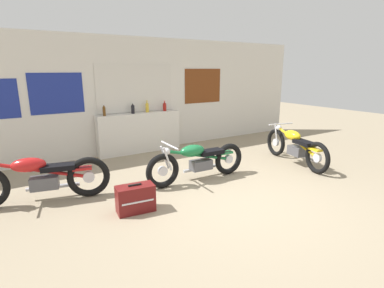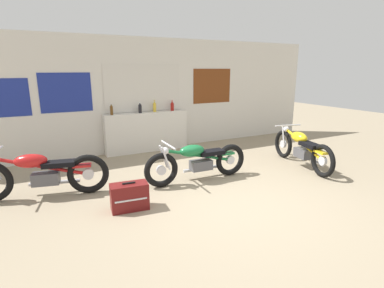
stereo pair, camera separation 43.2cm
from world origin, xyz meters
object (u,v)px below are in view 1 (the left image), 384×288
bottle_right_center (165,106)px  motorcycle_red (39,178)px  bottle_center (147,107)px  motorcycle_yellow (295,146)px  motorcycle_green (198,161)px  bottle_leftmost (104,111)px  hard_case_darkred (135,199)px  bottle_left_center (133,109)px

bottle_right_center → motorcycle_red: 3.78m
bottle_center → motorcycle_yellow: 3.63m
bottle_center → motorcycle_green: 2.57m
bottle_leftmost → motorcycle_red: 2.61m
bottle_leftmost → hard_case_darkred: bearing=-99.0°
bottle_center → hard_case_darkred: bearing=-117.2°
bottle_left_center → motorcycle_green: 2.55m
bottle_right_center → hard_case_darkred: (-2.03, -3.01, -0.91)m
bottle_left_center → hard_case_darkred: (-1.17, -3.01, -0.91)m
motorcycle_yellow → hard_case_darkred: bearing=-175.3°
bottle_left_center → motorcycle_red: 3.09m
bottle_center → bottle_leftmost: bearing=-177.8°
motorcycle_green → bottle_center: bearing=87.7°
motorcycle_yellow → hard_case_darkred: (-3.85, -0.32, -0.20)m
bottle_leftmost → bottle_right_center: (1.56, 0.01, -0.01)m
bottle_left_center → motorcycle_red: bottle_left_center is taller
bottle_leftmost → hard_case_darkred: (-0.47, -3.00, -0.91)m
bottle_center → motorcycle_yellow: bearing=-50.0°
bottle_center → bottle_right_center: 0.47m
bottle_leftmost → bottle_right_center: bearing=0.5°
motorcycle_green → hard_case_darkred: size_ratio=3.61×
hard_case_darkred → bottle_leftmost: bearing=81.0°
bottle_right_center → motorcycle_red: bearing=-148.7°
motorcycle_red → hard_case_darkred: bearing=-43.4°
motorcycle_yellow → bottle_right_center: bearing=124.0°
bottle_left_center → motorcycle_yellow: size_ratio=0.13×
bottle_center → bottle_right_center: size_ratio=1.11×
bottle_left_center → bottle_center: (0.39, 0.03, 0.01)m
bottle_left_center → motorcycle_yellow: 3.86m
bottle_right_center → motorcycle_green: 2.60m
bottle_leftmost → bottle_center: bottle_center is taller
bottle_center → motorcycle_red: size_ratio=0.14×
bottle_center → hard_case_darkred: bottle_center is taller
bottle_right_center → bottle_left_center: bearing=-179.8°
hard_case_darkred → motorcycle_green: bearing=21.6°
bottle_leftmost → hard_case_darkred: 3.17m
bottle_right_center → hard_case_darkred: 3.74m
motorcycle_yellow → bottle_center: bearing=130.0°
hard_case_darkred → motorcycle_red: bearing=136.6°
bottle_left_center → motorcycle_green: (0.29, -2.43, -0.73)m
bottle_left_center → bottle_center: bottle_center is taller
motorcycle_yellow → motorcycle_green: motorcycle_yellow is taller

